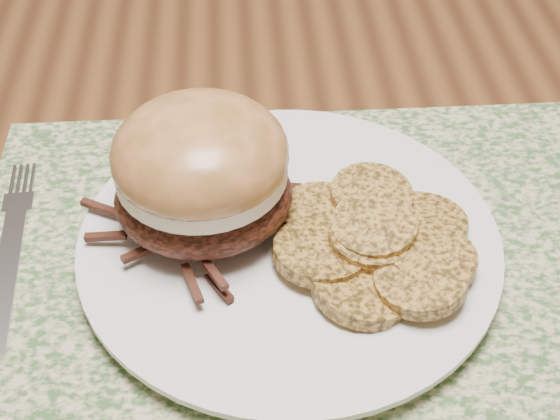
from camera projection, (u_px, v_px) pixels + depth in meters
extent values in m
cube|color=brown|center=(200.00, 79.00, 0.71)|extent=(1.50, 0.90, 0.04)
cube|color=#3C6031|center=(311.00, 264.00, 0.51)|extent=(0.45, 0.33, 0.00)
cylinder|color=white|center=(289.00, 244.00, 0.51)|extent=(0.26, 0.26, 0.02)
ellipsoid|color=black|center=(204.00, 194.00, 0.50)|extent=(0.12, 0.12, 0.05)
cylinder|color=beige|center=(201.00, 168.00, 0.49)|extent=(0.12, 0.12, 0.01)
ellipsoid|color=#B26E3A|center=(200.00, 153.00, 0.48)|extent=(0.12, 0.12, 0.06)
cylinder|color=#B48035|center=(321.00, 213.00, 0.52)|extent=(0.06, 0.06, 0.01)
cylinder|color=#B48035|center=(371.00, 195.00, 0.52)|extent=(0.08, 0.08, 0.02)
cylinder|color=#B48035|center=(417.00, 224.00, 0.51)|extent=(0.07, 0.07, 0.02)
cylinder|color=#B48035|center=(320.00, 253.00, 0.49)|extent=(0.07, 0.07, 0.02)
cylinder|color=#B48035|center=(374.00, 226.00, 0.49)|extent=(0.06, 0.06, 0.02)
cylinder|color=#B48035|center=(433.00, 259.00, 0.48)|extent=(0.06, 0.06, 0.01)
cylinder|color=#B48035|center=(362.00, 288.00, 0.47)|extent=(0.08, 0.08, 0.02)
cylinder|color=#B48035|center=(421.00, 280.00, 0.46)|extent=(0.08, 0.08, 0.02)
cylinder|color=#B48035|center=(370.00, 238.00, 0.49)|extent=(0.07, 0.07, 0.01)
cube|color=silver|center=(6.00, 279.00, 0.50)|extent=(0.02, 0.13, 0.00)
cube|color=silver|center=(18.00, 203.00, 0.55)|extent=(0.02, 0.02, 0.00)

